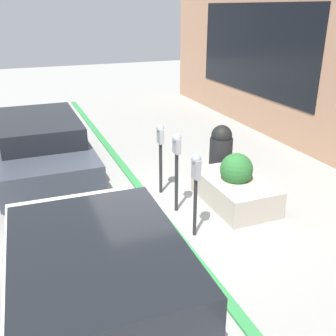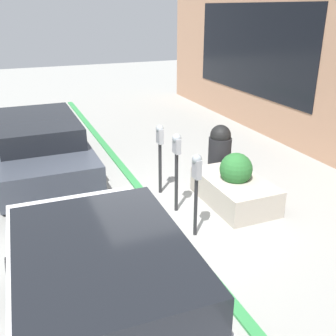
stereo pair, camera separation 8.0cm
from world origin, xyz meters
TOP-DOWN VIEW (x-y plane):
  - ground_plane at (0.00, 0.00)m, footprint 40.00×40.00m
  - curb_strip at (0.00, 0.08)m, footprint 19.00×0.16m
  - parking_meter_nearest at (-0.82, -0.21)m, footprint 0.18×0.15m
  - parking_meter_second at (0.05, -0.26)m, footprint 0.18×0.16m
  - parking_meter_middle at (0.85, -0.26)m, footprint 0.17×0.15m
  - planter_box at (-0.09, -1.38)m, footprint 1.68×1.01m
  - parked_car_front at (-2.63, 1.70)m, footprint 4.00×1.84m
  - parked_car_middle at (2.60, 1.79)m, footprint 4.64×1.80m
  - trash_bin at (1.18, -1.76)m, footprint 0.49×0.49m

SIDE VIEW (x-z plane):
  - ground_plane at x=0.00m, z-range 0.00..0.00m
  - curb_strip at x=0.00m, z-range 0.00..0.04m
  - planter_box at x=-0.09m, z-range -0.16..0.83m
  - trash_bin at x=1.18m, z-range 0.00..1.14m
  - parked_car_middle at x=2.60m, z-range 0.07..1.41m
  - parked_car_front at x=-2.63m, z-range 0.03..1.48m
  - parking_meter_middle at x=0.85m, z-range 0.29..1.68m
  - parking_meter_nearest at x=-0.82m, z-range 0.32..1.71m
  - parking_meter_second at x=0.05m, z-range 0.32..1.77m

